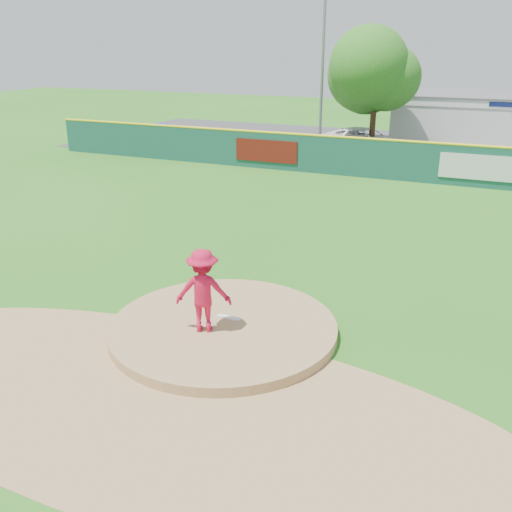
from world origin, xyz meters
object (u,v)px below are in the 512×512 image
at_px(van, 364,141).
at_px(deciduous_tree, 376,78).
at_px(playground_slide, 158,136).
at_px(pitcher, 203,291).
at_px(light_pole_left, 323,51).

height_order(van, deciduous_tree, deciduous_tree).
relative_size(van, playground_slide, 2.07).
bearing_deg(pitcher, light_pole_left, -99.05).
distance_m(van, light_pole_left, 6.86).
relative_size(playground_slide, light_pole_left, 0.25).
distance_m(van, playground_slide, 13.48).
bearing_deg(van, deciduous_tree, -26.85).
relative_size(deciduous_tree, light_pole_left, 0.67).
bearing_deg(van, pitcher, -166.69).
relative_size(pitcher, playground_slide, 0.73).
height_order(playground_slide, light_pole_left, light_pole_left).
height_order(pitcher, playground_slide, pitcher).
relative_size(pitcher, van, 0.35).
relative_size(van, light_pole_left, 0.52).
height_order(pitcher, light_pole_left, light_pole_left).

